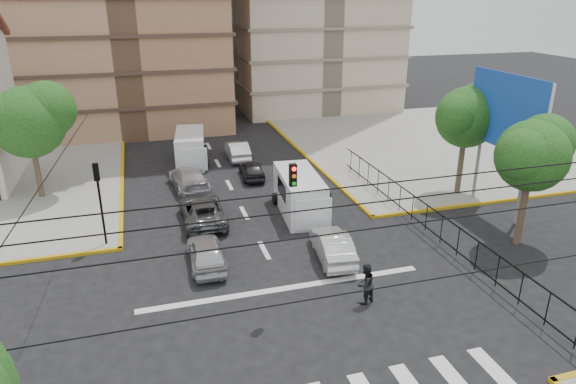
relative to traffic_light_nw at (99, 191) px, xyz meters
name	(u,v)px	position (x,y,z in m)	size (l,w,h in m)	color
ground	(292,303)	(7.80, -7.80, -3.11)	(160.00, 160.00, 0.00)	black
sidewalk_ne	(444,143)	(27.80, 12.20, -3.04)	(26.00, 26.00, 0.15)	gray
stop_line	(285,288)	(7.80, -6.60, -3.11)	(13.00, 0.40, 0.01)	silver
park_fence	(425,233)	(16.80, -3.30, -3.11)	(0.10, 22.50, 1.66)	black
billboard	(507,114)	(22.25, -1.80, 2.89)	(0.36, 6.20, 8.10)	slate
tree_park_a	(534,152)	(20.88, -5.79, 1.90)	(4.41, 3.60, 6.83)	#473828
tree_park_c	(468,114)	(21.89, 1.21, 2.22)	(4.65, 3.80, 7.25)	#473828
tree_tudor	(30,119)	(-4.10, 8.21, 2.11)	(5.39, 4.40, 7.43)	#473828
traffic_light_nw	(99,191)	(0.00, 0.00, 0.00)	(0.28, 0.22, 4.40)	black
traffic_light_hanging	(310,191)	(7.80, -9.84, 2.79)	(18.00, 9.12, 0.92)	black
van_right_lane	(301,196)	(10.97, 0.97, -1.91)	(2.58, 5.64, 2.47)	silver
van_left_lane	(191,149)	(5.86, 12.67, -1.94)	(2.75, 5.58, 2.41)	silver
car_silver_front_left	(206,252)	(4.76, -3.50, -2.41)	(1.66, 4.13, 1.41)	#BABABF
car_white_front_right	(333,246)	(10.85, -4.57, -2.41)	(1.50, 4.29, 1.41)	silver
car_grey_mid_left	(203,211)	(5.26, 1.62, -2.40)	(2.36, 5.11, 1.42)	#56595D
car_silver_rear_left	(189,178)	(5.08, 7.26, -2.36)	(2.10, 5.16, 1.50)	#BAB9BE
car_darkgrey_mid_right	(252,169)	(9.63, 8.17, -2.47)	(1.52, 3.78, 1.29)	#232426
car_white_rear_right	(237,150)	(9.52, 12.94, -2.40)	(1.52, 4.35, 1.43)	white
pedestrian_crosswalk	(365,284)	(10.76, -8.63, -2.20)	(0.89, 0.69, 1.83)	black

